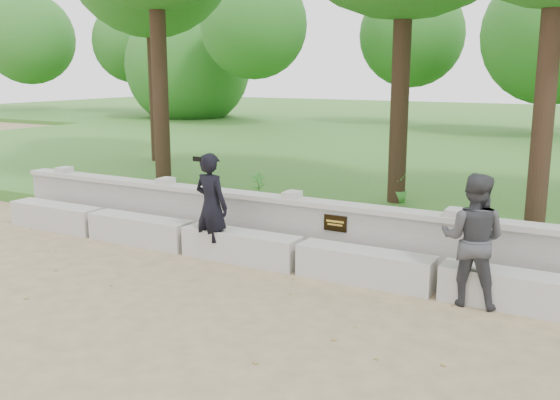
# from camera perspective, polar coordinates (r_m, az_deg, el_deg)

# --- Properties ---
(ground) EXTENTS (80.00, 80.00, 0.00)m
(ground) POSITION_cam_1_polar(r_m,az_deg,el_deg) (7.51, -5.03, -10.43)
(ground) COLOR #9F8961
(ground) RESTS_ON ground
(lawn) EXTENTS (40.00, 22.00, 0.25)m
(lawn) POSITION_cam_1_polar(r_m,az_deg,el_deg) (20.30, 17.81, 3.56)
(lawn) COLOR #2A641E
(lawn) RESTS_ON ground
(concrete_bench) EXTENTS (11.90, 0.45, 0.45)m
(concrete_bench) POSITION_cam_1_polar(r_m,az_deg,el_deg) (8.98, 1.80, -5.12)
(concrete_bench) COLOR #B8B5AD
(concrete_bench) RESTS_ON ground
(parapet_wall) EXTENTS (12.50, 0.35, 0.90)m
(parapet_wall) POSITION_cam_1_polar(r_m,az_deg,el_deg) (9.52, 3.76, -2.66)
(parapet_wall) COLOR #ADAAA3
(parapet_wall) RESTS_ON ground
(man_main) EXTENTS (0.64, 0.58, 1.63)m
(man_main) POSITION_cam_1_polar(r_m,az_deg,el_deg) (9.49, -6.30, -0.57)
(man_main) COLOR black
(man_main) RESTS_ON ground
(visitor_left) EXTENTS (0.81, 0.64, 1.64)m
(visitor_left) POSITION_cam_1_polar(r_m,az_deg,el_deg) (7.94, 17.23, -3.47)
(visitor_left) COLOR #36373B
(visitor_left) RESTS_ON ground
(shrub_a) EXTENTS (0.36, 0.32, 0.56)m
(shrub_a) POSITION_cam_1_polar(r_m,az_deg,el_deg) (12.65, -2.00, 1.30)
(shrub_a) COLOR #3A8C2F
(shrub_a) RESTS_ON lawn
(shrub_b) EXTENTS (0.33, 0.37, 0.55)m
(shrub_b) POSITION_cam_1_polar(r_m,az_deg,el_deg) (9.44, 19.01, -3.02)
(shrub_b) COLOR #3A8C2F
(shrub_b) RESTS_ON lawn
(shrub_d) EXTENTS (0.41, 0.42, 0.58)m
(shrub_d) POSITION_cam_1_polar(r_m,az_deg,el_deg) (12.61, 10.85, 1.09)
(shrub_d) COLOR #3A8C2F
(shrub_d) RESTS_ON lawn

